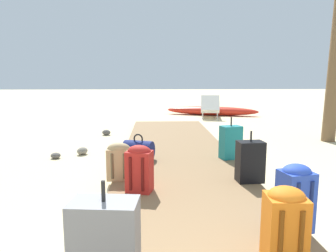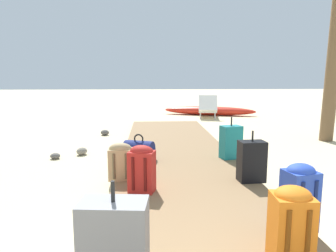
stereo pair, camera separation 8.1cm
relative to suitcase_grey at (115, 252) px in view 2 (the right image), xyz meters
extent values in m
plane|color=beige|center=(0.69, 2.47, -0.39)|extent=(60.00, 60.00, 0.00)
cube|color=olive|center=(0.69, 3.33, -0.35)|extent=(1.88, 8.62, 0.08)
cube|color=slate|center=(0.00, 0.00, 0.00)|extent=(0.42, 0.28, 0.63)
cylinder|color=black|center=(0.00, 0.00, 0.37)|extent=(0.02, 0.02, 0.12)
cube|color=red|center=(0.12, 1.83, -0.07)|extent=(0.34, 0.28, 0.48)
ellipsoid|color=red|center=(0.12, 1.83, 0.17)|extent=(0.32, 0.27, 0.15)
cylinder|color=#5B110F|center=(0.02, 1.75, -0.07)|extent=(0.04, 0.04, 0.39)
cylinder|color=#5B110F|center=(0.16, 1.71, -0.07)|extent=(0.04, 0.04, 0.39)
cube|color=tan|center=(-0.17, 2.28, -0.11)|extent=(0.31, 0.20, 0.41)
ellipsoid|color=tan|center=(-0.17, 2.28, 0.10)|extent=(0.30, 0.19, 0.15)
cylinder|color=brown|center=(-0.24, 2.18, -0.11)|extent=(0.04, 0.04, 0.33)
cylinder|color=brown|center=(-0.09, 2.19, -0.11)|extent=(0.04, 0.04, 0.33)
cylinder|color=navy|center=(0.04, 3.26, -0.16)|extent=(0.54, 0.45, 0.31)
torus|color=black|center=(0.04, 3.26, 0.03)|extent=(0.16, 0.08, 0.16)
cube|color=#197A7F|center=(1.54, 3.28, -0.04)|extent=(0.37, 0.30, 0.54)
cylinder|color=black|center=(1.54, 3.28, 0.30)|extent=(0.02, 0.02, 0.14)
cube|color=#2847B7|center=(1.52, 0.82, -0.05)|extent=(0.30, 0.29, 0.53)
ellipsoid|color=#2847B7|center=(1.52, 0.82, 0.22)|extent=(0.29, 0.27, 0.13)
cylinder|color=navy|center=(1.48, 0.69, -0.05)|extent=(0.04, 0.04, 0.42)
cylinder|color=navy|center=(1.61, 0.72, -0.05)|extent=(0.04, 0.04, 0.42)
cube|color=black|center=(1.51, 2.12, -0.05)|extent=(0.34, 0.24, 0.52)
cylinder|color=black|center=(1.51, 2.12, 0.28)|extent=(0.02, 0.02, 0.13)
cube|color=orange|center=(1.21, 0.32, -0.06)|extent=(0.29, 0.27, 0.51)
ellipsoid|color=orange|center=(1.21, 0.32, 0.20)|extent=(0.27, 0.26, 0.14)
cylinder|color=#70380C|center=(1.14, 0.19, -0.06)|extent=(0.04, 0.04, 0.41)
cylinder|color=#70380C|center=(1.27, 0.18, -0.06)|extent=(0.04, 0.04, 0.41)
cylinder|color=brown|center=(4.12, 4.89, 1.57)|extent=(0.28, 0.43, 3.94)
cube|color=white|center=(2.23, 9.21, -0.13)|extent=(0.81, 1.48, 0.08)
cube|color=white|center=(2.14, 8.62, 0.15)|extent=(0.67, 0.58, 0.49)
cylinder|color=silver|center=(2.08, 9.80, -0.28)|extent=(0.04, 0.04, 0.22)
cylinder|color=silver|center=(2.56, 9.72, -0.28)|extent=(0.04, 0.04, 0.22)
cylinder|color=silver|center=(1.91, 8.69, -0.28)|extent=(0.04, 0.04, 0.22)
cylinder|color=silver|center=(2.38, 8.62, -0.28)|extent=(0.04, 0.04, 0.22)
ellipsoid|color=red|center=(2.40, 9.74, -0.23)|extent=(3.35, 1.51, 0.32)
torus|color=black|center=(2.40, 9.74, -0.09)|extent=(0.61, 0.61, 0.05)
ellipsoid|color=#5B5651|center=(-0.87, 5.90, -0.33)|extent=(0.27, 0.26, 0.13)
ellipsoid|color=gray|center=(-1.02, 3.97, -0.33)|extent=(0.24, 0.27, 0.13)
ellipsoid|color=#5B5651|center=(-1.43, 3.71, -0.34)|extent=(0.24, 0.24, 0.10)
ellipsoid|color=slate|center=(1.94, 5.08, -0.30)|extent=(0.29, 0.32, 0.20)
camera|label=1|loc=(0.30, -1.76, 1.03)|focal=34.02mm
camera|label=2|loc=(0.21, -1.76, 1.03)|focal=34.02mm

